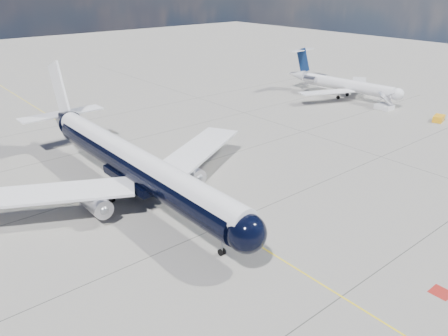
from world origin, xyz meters
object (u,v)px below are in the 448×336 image
Objects in this scene: boarding_stair at (384,106)px; regional_jet at (340,83)px; main_airliner at (130,162)px; service_tug at (439,119)px.

regional_jet is at bearing 83.49° from boarding_stair.
regional_jet is at bearing 12.32° from main_airliner.
service_tug is at bearing -9.93° from main_airliner.
boarding_stair is 1.12× the size of service_tug.
regional_jet is 12.17m from boarding_stair.
service_tug is (57.40, -9.92, -3.62)m from main_airliner.
boarding_stair reaches higher than service_tug.
regional_jet is 8.11× the size of boarding_stair.
boarding_stair is (-1.19, -11.87, -2.39)m from regional_jet.
main_airliner is at bearing -172.35° from regional_jet.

